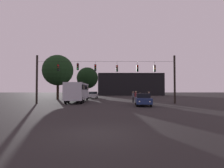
% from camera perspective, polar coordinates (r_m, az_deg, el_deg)
% --- Properties ---
extents(ground_plane, '(168.00, 168.00, 0.00)m').
position_cam_1_polar(ground_plane, '(32.73, -1.62, -5.29)').
color(ground_plane, black).
rests_on(ground_plane, ground).
extents(overhead_signal_span, '(19.83, 0.44, 6.86)m').
position_cam_1_polar(overhead_signal_span, '(25.05, -1.86, 2.88)').
color(overhead_signal_span, black).
rests_on(overhead_signal_span, ground).
extents(city_bus, '(2.96, 11.09, 3.00)m').
position_cam_1_polar(city_bus, '(29.38, -10.93, -2.03)').
color(city_bus, '#B7BCC6').
rests_on(city_bus, ground).
extents(car_near_right, '(2.21, 4.46, 1.52)m').
position_cam_1_polar(car_near_right, '(22.33, 9.99, -4.88)').
color(car_near_right, navy).
rests_on(car_near_right, ground).
extents(car_far_left, '(1.91, 4.38, 1.52)m').
position_cam_1_polar(car_far_left, '(40.25, -6.12, -3.48)').
color(car_far_left, '#99999E').
rests_on(car_far_left, ground).
extents(pedestrian_crossing_left, '(0.30, 0.40, 1.77)m').
position_cam_1_polar(pedestrian_crossing_left, '(26.14, 7.71, -3.96)').
color(pedestrian_crossing_left, black).
rests_on(pedestrian_crossing_left, ground).
extents(pedestrian_crossing_center, '(0.29, 0.39, 1.68)m').
position_cam_1_polar(pedestrian_crossing_center, '(26.61, 11.87, -4.03)').
color(pedestrian_crossing_center, black).
rests_on(pedestrian_crossing_center, ground).
extents(pedestrian_crossing_right, '(0.35, 0.42, 1.52)m').
position_cam_1_polar(pedestrian_crossing_right, '(28.02, 9.09, -4.14)').
color(pedestrian_crossing_right, black).
rests_on(pedestrian_crossing_right, ground).
extents(pedestrian_near_bus, '(0.31, 0.40, 1.69)m').
position_cam_1_polar(pedestrian_near_bus, '(27.38, 6.82, -3.98)').
color(pedestrian_near_bus, black).
rests_on(pedestrian_near_bus, ground).
extents(corner_building, '(21.71, 10.62, 7.39)m').
position_cam_1_polar(corner_building, '(62.83, 5.73, -0.21)').
color(corner_building, black).
rests_on(corner_building, ground).
extents(tree_left_silhouette, '(5.55, 5.55, 7.79)m').
position_cam_1_polar(tree_left_silhouette, '(46.58, -7.96, 1.95)').
color(tree_left_silhouette, black).
rests_on(tree_left_silhouette, ground).
extents(tree_behind_building, '(6.17, 6.17, 8.98)m').
position_cam_1_polar(tree_behind_building, '(37.38, -17.07, 4.25)').
color(tree_behind_building, black).
rests_on(tree_behind_building, ground).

